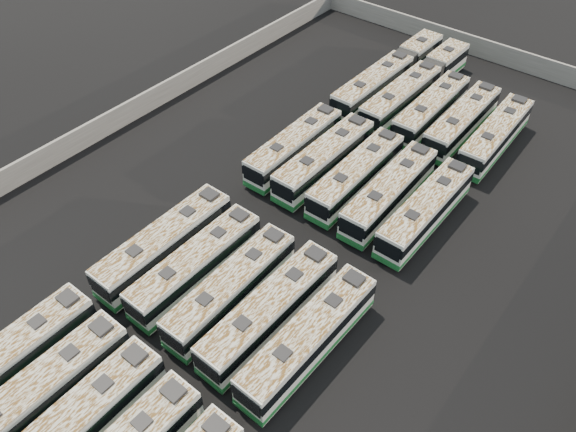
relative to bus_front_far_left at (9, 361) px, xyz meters
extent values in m
plane|color=black|center=(6.32, 18.91, -1.60)|extent=(140.00, 140.00, 0.00)
cube|color=slate|center=(6.32, 55.21, -0.50)|extent=(45.20, 0.30, 2.20)
cube|color=slate|center=(-15.98, 18.91, -0.50)|extent=(0.30, 73.20, 2.20)
cube|color=silver|center=(0.00, 0.00, -0.02)|extent=(2.39, 11.04, 2.52)
cube|color=#19662D|center=(0.00, 0.00, -0.94)|extent=(2.44, 11.09, 0.39)
cube|color=black|center=(0.00, 0.00, 0.40)|extent=(2.45, 11.10, 0.84)
cube|color=beige|center=(0.00, 0.00, 1.27)|extent=(2.34, 10.82, 0.06)
cube|color=black|center=(-0.02, 2.42, 1.36)|extent=(0.88, 0.88, 0.13)
cube|color=black|center=(-0.04, 4.63, 1.41)|extent=(1.20, 1.02, 0.24)
cylinder|color=black|center=(-1.01, 3.52, -1.14)|extent=(0.27, 0.92, 0.92)
cylinder|color=black|center=(0.95, 3.53, -1.14)|extent=(0.27, 0.92, 0.92)
cube|color=silver|center=(3.33, -0.09, 0.00)|extent=(2.36, 11.14, 2.55)
cube|color=#19662D|center=(3.33, -0.09, -0.93)|extent=(2.41, 11.19, 0.39)
cube|color=black|center=(3.33, -0.09, 0.42)|extent=(2.42, 11.20, 0.85)
cube|color=beige|center=(3.33, -0.09, 1.30)|extent=(2.32, 10.92, 0.06)
cube|color=black|center=(3.34, 2.35, 1.40)|extent=(0.88, 0.88, 0.13)
cube|color=black|center=(3.34, 4.58, 1.44)|extent=(1.21, 1.02, 0.24)
cylinder|color=black|center=(2.35, 3.47, -1.14)|extent=(0.26, 0.93, 0.93)
cylinder|color=black|center=(4.33, 3.46, -1.14)|extent=(0.26, 0.93, 0.93)
cube|color=silver|center=(6.52, -0.18, 0.03)|extent=(2.50, 11.35, 2.60)
cube|color=black|center=(6.52, -0.18, 0.46)|extent=(2.57, 11.41, 0.87)
cube|color=beige|center=(6.52, -0.18, 1.35)|extent=(2.45, 11.13, 0.07)
cube|color=black|center=(6.49, 2.31, 1.45)|extent=(0.91, 0.91, 0.13)
cube|color=black|center=(6.46, 4.57, 1.49)|extent=(1.24, 1.05, 0.25)
cylinder|color=black|center=(5.47, 3.43, -1.13)|extent=(0.28, 0.95, 0.94)
cylinder|color=black|center=(7.49, 3.45, -1.13)|extent=(0.28, 0.95, 0.94)
cube|color=black|center=(9.80, 2.21, 1.38)|extent=(0.88, 0.88, 0.13)
cube|color=black|center=(9.81, 4.43, 1.43)|extent=(1.21, 1.02, 0.24)
cylinder|color=black|center=(8.81, 3.32, -1.14)|extent=(0.26, 0.93, 0.92)
cube|color=black|center=(13.00, 4.45, 1.38)|extent=(1.18, 1.00, 0.24)
cube|color=silver|center=(0.09, 12.34, 0.03)|extent=(2.40, 11.32, 2.59)
cube|color=#19662D|center=(0.09, 12.34, -0.92)|extent=(2.45, 11.37, 0.40)
cube|color=black|center=(0.09, 12.34, 0.45)|extent=(2.46, 11.38, 0.87)
cube|color=black|center=(0.11, 6.66, 0.33)|extent=(2.07, 0.07, 1.37)
cube|color=#19662D|center=(0.11, 6.66, -1.11)|extent=(2.36, 0.11, 0.26)
cube|color=beige|center=(0.09, 12.34, 1.35)|extent=(2.36, 11.10, 0.07)
cube|color=black|center=(0.10, 9.85, 1.44)|extent=(0.90, 0.90, 0.13)
cube|color=black|center=(0.08, 14.82, 1.44)|extent=(0.90, 0.90, 0.13)
cube|color=black|center=(0.07, 17.09, 1.49)|extent=(1.23, 1.04, 0.25)
cylinder|color=black|center=(-0.91, 8.71, -1.13)|extent=(0.27, 0.94, 0.94)
cylinder|color=black|center=(1.11, 8.72, -1.13)|extent=(0.27, 0.94, 0.94)
cylinder|color=black|center=(-0.94, 15.95, -1.13)|extent=(0.27, 0.94, 0.94)
cylinder|color=black|center=(1.08, 15.96, -1.13)|extent=(0.27, 0.94, 0.94)
cube|color=silver|center=(3.22, 12.36, -0.03)|extent=(2.28, 10.89, 2.50)
cube|color=#19662D|center=(3.22, 12.36, -0.95)|extent=(2.33, 10.94, 0.38)
cube|color=black|center=(3.22, 12.36, 0.38)|extent=(2.34, 10.95, 0.84)
cube|color=black|center=(3.23, 6.90, 0.26)|extent=(2.00, 0.06, 1.32)
cube|color=#19662D|center=(3.23, 6.90, -1.13)|extent=(2.27, 0.10, 0.25)
cube|color=beige|center=(3.22, 12.36, 1.24)|extent=(2.23, 10.68, 0.06)
cube|color=black|center=(3.22, 9.97, 1.33)|extent=(0.86, 0.86, 0.13)
cube|color=black|center=(3.22, 14.76, 1.33)|extent=(0.86, 0.86, 0.13)
cube|color=black|center=(3.22, 16.94, 1.38)|extent=(1.18, 1.00, 0.24)
cylinder|color=black|center=(2.25, 8.88, -1.15)|extent=(0.25, 0.91, 0.91)
cylinder|color=black|center=(4.20, 8.88, -1.15)|extent=(0.25, 0.91, 0.91)
cylinder|color=black|center=(2.25, 15.85, -1.15)|extent=(0.25, 0.91, 0.91)
cylinder|color=black|center=(4.19, 15.85, -1.15)|extent=(0.25, 0.91, 0.91)
cube|color=silver|center=(6.56, 12.38, -0.04)|extent=(2.52, 10.92, 2.49)
cube|color=#19662D|center=(6.56, 12.38, -0.95)|extent=(2.57, 10.97, 0.38)
cube|color=black|center=(6.56, 12.38, 0.37)|extent=(2.58, 10.98, 0.83)
cube|color=black|center=(6.69, 6.92, 0.26)|extent=(1.99, 0.11, 1.31)
cube|color=#19662D|center=(6.69, 6.92, -1.13)|extent=(2.27, 0.15, 0.25)
cube|color=beige|center=(6.56, 12.38, 1.24)|extent=(2.47, 10.70, 0.06)
cube|color=black|center=(6.62, 9.99, 1.33)|extent=(0.88, 0.88, 0.13)
cube|color=black|center=(6.51, 14.77, 1.33)|extent=(0.88, 0.88, 0.13)
cube|color=black|center=(6.46, 16.94, 1.37)|extent=(1.20, 1.02, 0.24)
cylinder|color=black|center=(5.67, 8.88, -1.15)|extent=(0.27, 0.91, 0.91)
cylinder|color=black|center=(7.61, 8.92, -1.15)|extent=(0.27, 0.91, 0.91)
cylinder|color=black|center=(5.51, 15.83, -1.15)|extent=(0.27, 0.91, 0.91)
cylinder|color=black|center=(7.45, 15.88, -1.15)|extent=(0.27, 0.91, 0.91)
cube|color=silver|center=(9.77, 12.55, 0.02)|extent=(2.50, 11.31, 2.58)
cube|color=#19662D|center=(9.77, 12.55, -0.92)|extent=(2.55, 11.36, 0.39)
cube|color=black|center=(9.77, 12.55, 0.45)|extent=(2.56, 11.37, 0.86)
cube|color=black|center=(9.70, 6.89, 0.33)|extent=(2.07, 0.09, 1.36)
cube|color=#19662D|center=(9.70, 6.89, -1.11)|extent=(2.35, 0.13, 0.26)
cube|color=beige|center=(9.77, 12.55, 1.34)|extent=(2.45, 11.08, 0.07)
cube|color=black|center=(9.74, 10.07, 1.44)|extent=(0.90, 0.90, 0.13)
cube|color=black|center=(9.80, 15.03, 1.44)|extent=(0.90, 0.90, 0.13)
cube|color=black|center=(9.83, 17.28, 1.48)|extent=(1.24, 1.05, 0.24)
cylinder|color=black|center=(8.72, 8.95, -1.13)|extent=(0.28, 0.94, 0.94)
cylinder|color=black|center=(10.73, 8.93, -1.13)|extent=(0.28, 0.94, 0.94)
cylinder|color=black|center=(8.81, 16.17, -1.13)|extent=(0.28, 0.94, 0.94)
cylinder|color=black|center=(10.82, 16.14, -1.13)|extent=(0.28, 0.94, 0.94)
cube|color=silver|center=(12.96, 12.46, 0.01)|extent=(2.50, 11.21, 2.56)
cube|color=#19662D|center=(12.96, 12.46, -0.93)|extent=(2.55, 11.26, 0.39)
cube|color=black|center=(12.96, 12.46, 0.43)|extent=(2.56, 11.27, 0.86)
cube|color=black|center=(12.88, 6.86, 0.31)|extent=(2.05, 0.09, 1.35)
cube|color=#19662D|center=(12.88, 6.86, -1.12)|extent=(2.33, 0.14, 0.26)
cube|color=beige|center=(12.96, 12.46, 1.31)|extent=(2.45, 10.99, 0.07)
cube|color=black|center=(12.93, 10.00, 1.41)|extent=(0.90, 0.90, 0.13)
cube|color=black|center=(13.00, 14.92, 1.41)|extent=(0.90, 0.90, 0.13)
cube|color=black|center=(13.04, 17.15, 1.45)|extent=(1.23, 1.04, 0.24)
cylinder|color=black|center=(11.91, 8.90, -1.13)|extent=(0.28, 0.94, 0.93)
cylinder|color=black|center=(13.90, 8.87, -1.13)|extent=(0.28, 0.94, 0.93)
cylinder|color=black|center=(12.02, 16.05, -1.13)|extent=(0.28, 0.94, 0.93)
cylinder|color=black|center=(14.02, 16.02, -1.13)|extent=(0.28, 0.94, 0.93)
cube|color=silver|center=(0.09, 27.30, -0.02)|extent=(2.48, 11.02, 2.52)
cube|color=#19662D|center=(0.09, 27.30, -0.94)|extent=(2.53, 11.07, 0.38)
cube|color=black|center=(0.09, 27.30, 0.39)|extent=(2.54, 11.08, 0.84)
cube|color=black|center=(0.19, 21.79, 0.28)|extent=(2.01, 0.10, 1.33)
cube|color=#19662D|center=(0.19, 21.79, -1.12)|extent=(2.29, 0.14, 0.26)
cube|color=beige|center=(0.09, 27.30, 1.26)|extent=(2.43, 10.80, 0.06)
cube|color=black|center=(0.14, 24.89, 1.36)|extent=(0.88, 0.88, 0.13)
cube|color=black|center=(0.05, 29.72, 1.36)|extent=(0.88, 0.88, 0.13)
cube|color=black|center=(0.01, 31.92, 1.40)|extent=(1.21, 1.03, 0.24)
cylinder|color=black|center=(-0.82, 23.77, -1.14)|extent=(0.27, 0.92, 0.92)
cylinder|color=black|center=(1.13, 23.81, -1.14)|extent=(0.27, 0.92, 0.92)
cylinder|color=black|center=(-0.95, 30.80, -1.14)|extent=(0.27, 0.92, 0.92)
cylinder|color=black|center=(1.01, 30.83, -1.14)|extent=(0.27, 0.92, 0.92)
cube|color=silver|center=(3.23, 27.42, 0.02)|extent=(2.36, 11.31, 2.59)
cube|color=#19662D|center=(3.23, 27.42, -0.92)|extent=(2.41, 11.36, 0.40)
cube|color=black|center=(3.23, 27.42, 0.45)|extent=(2.42, 11.37, 0.87)
cube|color=black|center=(3.23, 21.75, 0.33)|extent=(2.07, 0.06, 1.37)
cube|color=#19662D|center=(3.23, 21.75, -1.11)|extent=(2.36, 0.10, 0.26)
cube|color=beige|center=(3.23, 27.42, 1.35)|extent=(2.31, 11.08, 0.07)
cube|color=black|center=(3.23, 24.94, 1.44)|extent=(0.90, 0.90, 0.13)
cube|color=black|center=(3.23, 29.91, 1.44)|extent=(0.90, 0.90, 0.13)
cube|color=black|center=(3.23, 32.17, 1.49)|extent=(1.22, 1.04, 0.24)
cylinder|color=black|center=(2.23, 23.81, -1.13)|extent=(0.26, 0.94, 0.94)
cylinder|color=black|center=(4.24, 23.81, -1.13)|extent=(0.26, 0.94, 0.94)
cylinder|color=black|center=(2.22, 31.04, -1.13)|extent=(0.26, 0.94, 0.94)
cylinder|color=black|center=(4.24, 31.04, -1.13)|extent=(0.26, 0.94, 0.94)
cube|color=silver|center=(6.47, 27.40, -0.01)|extent=(2.49, 11.09, 2.53)
cube|color=#19662D|center=(6.47, 27.40, -0.94)|extent=(2.54, 11.14, 0.39)
cube|color=black|center=(6.47, 27.40, 0.41)|extent=(2.55, 11.15, 0.85)
cube|color=black|center=(6.56, 21.86, 0.29)|extent=(2.03, 0.09, 1.34)
cube|color=#19662D|center=(6.56, 21.86, -1.12)|extent=(2.30, 0.14, 0.26)
cube|color=beige|center=(6.47, 27.40, 1.28)|extent=(2.44, 10.87, 0.06)
cube|color=black|center=(6.51, 24.97, 1.38)|extent=(0.89, 0.89, 0.13)
cube|color=black|center=(6.43, 29.83, 1.38)|extent=(0.89, 0.89, 0.13)
cube|color=black|center=(6.39, 32.05, 1.42)|extent=(1.21, 1.03, 0.24)
cylinder|color=black|center=(5.54, 23.85, -1.14)|extent=(0.27, 0.93, 0.92)
cylinder|color=black|center=(7.51, 23.88, -1.14)|extent=(0.27, 0.93, 0.92)
cylinder|color=black|center=(5.42, 30.92, -1.14)|extent=(0.27, 0.93, 0.92)
cylinder|color=black|center=(7.40, 30.96, -1.14)|extent=(0.27, 0.93, 0.92)
cube|color=silver|center=(9.69, 27.29, 0.00)|extent=(2.60, 11.22, 2.56)
cube|color=#19662D|center=(9.69, 27.29, -0.93)|extent=(2.65, 11.27, 0.39)
cube|color=black|center=(9.69, 27.29, 0.43)|extent=(2.66, 11.28, 0.86)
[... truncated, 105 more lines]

